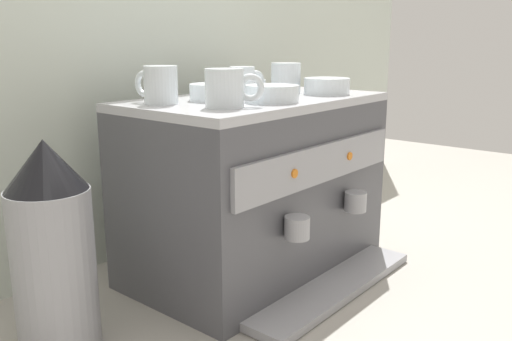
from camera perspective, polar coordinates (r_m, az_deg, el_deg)
ground_plane at (r=1.47m, az=0.00°, el=-10.09°), size 4.00×4.00×0.00m
tiled_backsplash_wall at (r=1.59m, az=-9.80°, el=10.13°), size 2.80×0.03×1.00m
espresso_machine at (r=1.39m, az=0.14°, el=-1.63°), size 0.67×0.50×0.45m
ceramic_cup_0 at (r=1.47m, az=3.27°, el=9.81°), size 0.12×0.08×0.08m
ceramic_cup_1 at (r=1.22m, az=-10.27°, el=8.95°), size 0.08×0.12×0.08m
ceramic_cup_2 at (r=1.14m, az=-3.14°, el=8.75°), size 0.11×0.10×0.08m
ceramic_cup_3 at (r=1.38m, az=-1.39°, el=9.47°), size 0.10×0.06×0.07m
ceramic_bowl_0 at (r=1.44m, az=7.55°, el=8.86°), size 0.12×0.12×0.04m
ceramic_bowl_1 at (r=1.28m, az=-4.45°, el=8.28°), size 0.12×0.12×0.04m
ceramic_bowl_2 at (r=1.24m, az=1.73°, el=8.14°), size 0.12×0.12×0.04m
ceramic_bowl_3 at (r=1.49m, az=-0.89°, el=8.96°), size 0.10×0.10×0.03m
coffee_grinder at (r=1.10m, az=-20.84°, el=-7.80°), size 0.16×0.16×0.42m
milk_pitcher at (r=1.82m, az=9.10°, el=-3.03°), size 0.10×0.10×0.15m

